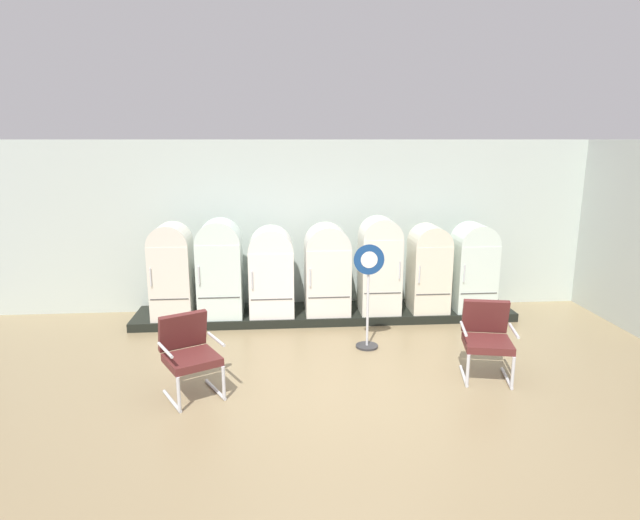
% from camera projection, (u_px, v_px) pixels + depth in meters
% --- Properties ---
extents(ground, '(12.00, 10.00, 0.05)m').
position_uv_depth(ground, '(350.00, 408.00, 5.97)').
color(ground, '#8B7754').
extents(back_wall, '(11.76, 0.12, 2.90)m').
position_uv_depth(back_wall, '(322.00, 225.00, 9.20)').
color(back_wall, '#B9C7BD').
rests_on(back_wall, ground).
extents(side_wall_right, '(0.16, 2.20, 2.90)m').
position_uv_depth(side_wall_right, '(623.00, 234.00, 8.42)').
color(side_wall_right, '#B9C3BD').
rests_on(side_wall_right, ground).
extents(display_plinth, '(6.22, 0.95, 0.14)m').
position_uv_depth(display_plinth, '(325.00, 314.00, 8.89)').
color(display_plinth, black).
rests_on(display_plinth, ground).
extents(refrigerator_0, '(0.63, 0.64, 1.50)m').
position_uv_depth(refrigerator_0, '(171.00, 268.00, 8.38)').
color(refrigerator_0, silver).
rests_on(refrigerator_0, display_plinth).
extents(refrigerator_1, '(0.69, 0.66, 1.55)m').
position_uv_depth(refrigerator_1, '(220.00, 266.00, 8.44)').
color(refrigerator_1, silver).
rests_on(refrigerator_1, display_plinth).
extents(refrigerator_2, '(0.70, 0.70, 1.41)m').
position_uv_depth(refrigerator_2, '(271.00, 269.00, 8.54)').
color(refrigerator_2, white).
rests_on(refrigerator_2, display_plinth).
extents(refrigerator_3, '(0.71, 0.72, 1.45)m').
position_uv_depth(refrigerator_3, '(327.00, 267.00, 8.62)').
color(refrigerator_3, silver).
rests_on(refrigerator_3, display_plinth).
extents(refrigerator_4, '(0.64, 0.62, 1.56)m').
position_uv_depth(refrigerator_4, '(380.00, 262.00, 8.63)').
color(refrigerator_4, silver).
rests_on(refrigerator_4, display_plinth).
extents(refrigerator_5, '(0.60, 0.65, 1.42)m').
position_uv_depth(refrigerator_5, '(429.00, 266.00, 8.72)').
color(refrigerator_5, silver).
rests_on(refrigerator_5, display_plinth).
extents(refrigerator_6, '(0.65, 0.64, 1.44)m').
position_uv_depth(refrigerator_6, '(473.00, 264.00, 8.78)').
color(refrigerator_6, silver).
rests_on(refrigerator_6, display_plinth).
extents(armchair_left, '(0.80, 0.83, 0.95)m').
position_uv_depth(armchair_left, '(189.00, 351.00, 6.13)').
color(armchair_left, silver).
rests_on(armchair_left, ground).
extents(armchair_right, '(0.72, 0.74, 0.95)m').
position_uv_depth(armchair_right, '(487.00, 335.00, 6.61)').
color(armchair_right, silver).
rests_on(armchair_right, ground).
extents(sign_stand, '(0.42, 0.32, 1.51)m').
position_uv_depth(sign_stand, '(368.00, 300.00, 7.48)').
color(sign_stand, '#2D2D30').
rests_on(sign_stand, ground).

